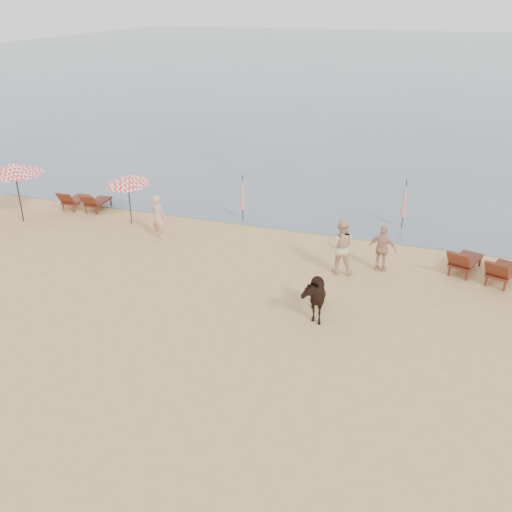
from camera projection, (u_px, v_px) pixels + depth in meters
The scene contains 12 objects.
ground at pixel (193, 373), 14.53m from camera, with size 120.00×120.00×0.00m, color tan.
sea at pixel (422, 59), 83.22m from camera, with size 160.00×140.00×0.06m, color #51606B.
lounger_cluster_left at pixel (84, 200), 25.26m from camera, with size 1.88×1.82×0.64m.
lounger_cluster_right at pixel (482, 265), 19.14m from camera, with size 2.47×2.42×0.71m.
umbrella_open_left_a at pixel (14, 168), 23.23m from camera, with size 2.26×2.26×2.57m.
umbrella_open_left_b at pixel (127, 179), 23.14m from camera, with size 1.75×1.78×2.23m.
umbrella_closed_left at pixel (243, 192), 23.84m from camera, with size 0.24×0.24×1.97m.
umbrella_closed_right at pixel (405, 199), 22.96m from camera, with size 0.25×0.25×2.05m.
cow at pixel (312, 294), 16.85m from camera, with size 0.78×1.70×1.44m, color black.
beachgoer_left at pixel (158, 216), 22.22m from camera, with size 0.64×0.42×1.76m, color #E2A58D.
beachgoer_right_a at pixel (341, 246), 19.35m from camera, with size 0.95×0.74×1.96m, color #DEB18A.
beachgoer_right_b at pixel (383, 249), 19.56m from camera, with size 0.97×0.40×1.66m, color tan.
Camera 1 is at (5.39, -10.77, 8.81)m, focal length 40.00 mm.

